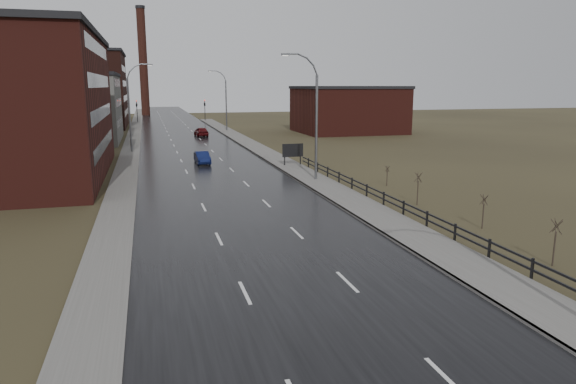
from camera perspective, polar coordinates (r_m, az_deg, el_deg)
road at (r=68.77m, az=-10.31°, el=4.41°), size 14.00×300.00×0.06m
sidewalk_right at (r=46.15m, az=3.26°, el=1.12°), size 3.20×180.00×0.18m
curb_right at (r=45.69m, az=1.45°, el=1.03°), size 0.16×180.00×0.18m
sidewalk_left at (r=68.55m, az=-17.17°, el=4.08°), size 2.40×260.00×0.12m
warehouse_mid at (r=86.89m, az=-23.59°, el=8.59°), size 16.32×20.40×10.50m
warehouse_far at (r=117.24m, az=-24.12°, el=10.34°), size 26.52×24.48×15.50m
building_right at (r=97.08m, az=6.68°, el=9.12°), size 18.36×16.32×8.50m
smokestack at (r=158.13m, az=-15.81°, el=13.83°), size 2.70×2.70×30.70m
streetlight_right_mid at (r=46.36m, az=2.83°, el=8.34°), size 3.36×0.28×11.35m
streetlight_left at (r=70.06m, az=-17.00°, el=9.00°), size 3.36×0.28×11.35m
streetlight_right_far at (r=99.07m, az=-7.06°, el=10.07°), size 3.36×0.28×11.35m
guardrail at (r=31.86m, az=15.81°, el=-3.01°), size 0.10×53.05×1.10m
shrub_c at (r=27.89m, az=27.53°, el=-4.88°), size 0.56×0.59×2.34m
shrub_d at (r=33.37m, az=20.89°, el=-1.95°), size 0.51×0.53×2.13m
shrub_e at (r=38.51m, az=14.23°, el=0.46°), size 0.57×0.61×2.43m
shrub_f at (r=45.51m, az=10.96°, el=1.85°), size 0.42×0.44×1.76m
billboard at (r=55.36m, az=0.52°, el=4.58°), size 2.31×0.17×2.47m
traffic_light_left at (r=128.06m, az=-16.48°, el=9.49°), size 0.58×2.73×5.30m
traffic_light_right at (r=128.79m, az=-9.25°, el=9.83°), size 0.58×2.73×5.30m
car_near at (r=57.93m, az=-9.51°, el=3.74°), size 1.59×4.14×1.34m
car_far at (r=89.43m, az=-9.62°, el=6.60°), size 2.30×4.90×1.62m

